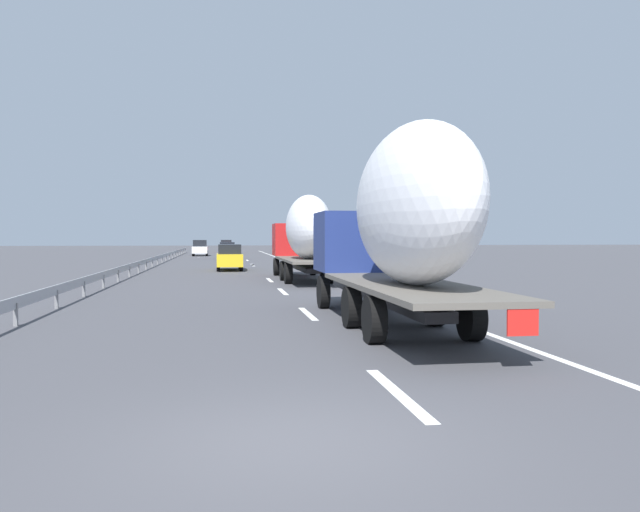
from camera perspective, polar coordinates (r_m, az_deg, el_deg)
The scene contains 22 objects.
ground_plane at distance 47.01m, azimuth -7.97°, elevation -1.11°, with size 260.00×260.00×0.00m, color #424247.
lane_stripe_0 at distance 9.58m, azimuth 6.98°, elevation -12.12°, with size 3.20×0.20×0.01m, color white.
lane_stripe_1 at distance 19.01m, azimuth -1.11°, elevation -5.21°, with size 3.20×0.20×0.01m, color white.
lane_stripe_2 at distance 26.73m, azimuth -3.39°, elevation -3.21°, with size 3.20×0.20×0.01m, color white.
lane_stripe_3 at distance 33.87m, azimuth -4.55°, elevation -2.17°, with size 3.20×0.20×0.01m, color white.
lane_stripe_4 at distance 52.97m, azimuth -6.12°, elevation -0.78°, with size 3.20×0.20×0.01m, color white.
lane_stripe_5 at distance 51.79m, azimuth -6.06°, elevation -0.84°, with size 3.20×0.20×0.01m, color white.
lane_stripe_6 at distance 62.96m, azimuth -6.56°, elevation -0.39°, with size 3.20×0.20×0.01m, color white.
lane_stripe_7 at distance 81.02m, azimuth -7.08°, elevation 0.07°, with size 3.20×0.20×0.01m, color white.
edge_line_right at distance 52.38m, azimuth -2.03°, elevation -0.80°, with size 110.00×0.20×0.01m, color white.
truck_lead at distance 33.30m, azimuth -1.38°, elevation 2.01°, with size 12.46×2.55×4.42m.
truck_trailing at distance 15.74m, azimuth 7.18°, elevation 3.20°, with size 12.49×2.55×4.89m.
car_yellow_coupe at distance 44.13m, azimuth -8.15°, elevation -0.10°, with size 4.76×1.75×1.80m.
car_red_compact at distance 94.57m, azimuth -8.45°, elevation 0.87°, with size 4.30×1.77×1.89m.
car_white_van at distance 79.19m, azimuth -10.75°, elevation 0.72°, with size 4.42×1.85×1.95m.
car_blue_sedan at distance 67.11m, azimuth -8.37°, elevation 0.50°, with size 4.45×1.73×1.78m.
road_sign at distance 49.80m, azimuth -0.29°, elevation 1.52°, with size 0.10×0.90×3.08m.
tree_0 at distance 92.42m, azimuth -1.20°, elevation 2.58°, with size 3.98×3.98×5.81m.
tree_1 at distance 82.86m, azimuth 0.24°, elevation 2.57°, with size 2.95×2.95×5.55m.
tree_2 at distance 88.30m, azimuth -0.25°, elevation 2.39°, with size 3.81×3.81×5.22m.
tree_3 at distance 61.61m, azimuth 3.79°, elevation 3.11°, with size 2.76×2.76×6.37m.
guardrail_median at distance 50.25m, azimuth -14.88°, elevation -0.31°, with size 94.00×0.10×0.76m.
Camera 1 is at (-6.95, 0.75, 2.29)m, focal length 35.52 mm.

